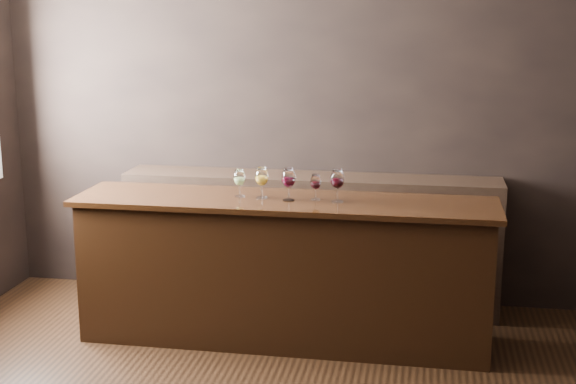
% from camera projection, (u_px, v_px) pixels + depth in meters
% --- Properties ---
extents(room_shell, '(5.02, 4.52, 2.81)m').
position_uv_depth(room_shell, '(220.00, 94.00, 3.98)').
color(room_shell, black).
rests_on(room_shell, ground).
extents(bar_counter, '(2.73, 0.59, 0.96)m').
position_uv_depth(bar_counter, '(284.00, 273.00, 5.43)').
color(bar_counter, black).
rests_on(bar_counter, ground).
extents(bar_top, '(2.82, 0.66, 0.04)m').
position_uv_depth(bar_top, '(284.00, 202.00, 5.32)').
color(bar_top, black).
rests_on(bar_top, bar_counter).
extents(back_bar_shelf, '(2.82, 0.40, 1.01)m').
position_uv_depth(back_bar_shelf, '(310.00, 241.00, 6.08)').
color(back_bar_shelf, black).
rests_on(back_bar_shelf, ground).
extents(glass_white, '(0.08, 0.08, 0.18)m').
position_uv_depth(glass_white, '(239.00, 178.00, 5.37)').
color(glass_white, white).
rests_on(glass_white, bar_top).
extents(glass_amber, '(0.09, 0.09, 0.21)m').
position_uv_depth(glass_amber, '(262.00, 177.00, 5.32)').
color(glass_amber, white).
rests_on(glass_amber, bar_top).
extents(glass_red_a, '(0.09, 0.09, 0.22)m').
position_uv_depth(glass_red_a, '(289.00, 179.00, 5.25)').
color(glass_red_a, white).
rests_on(glass_red_a, bar_top).
extents(glass_red_b, '(0.07, 0.07, 0.17)m').
position_uv_depth(glass_red_b, '(316.00, 182.00, 5.28)').
color(glass_red_b, white).
rests_on(glass_red_b, bar_top).
extents(glass_red_c, '(0.09, 0.09, 0.22)m').
position_uv_depth(glass_red_c, '(337.00, 180.00, 5.22)').
color(glass_red_c, white).
rests_on(glass_red_c, bar_top).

